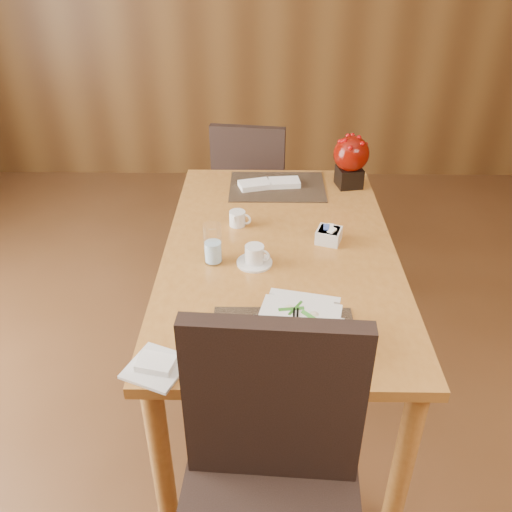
{
  "coord_description": "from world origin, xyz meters",
  "views": [
    {
      "loc": [
        -0.07,
        -1.2,
        1.86
      ],
      "look_at": [
        -0.09,
        0.35,
        0.87
      ],
      "focal_mm": 38.0,
      "sensor_mm": 36.0,
      "label": 1
    }
  ],
  "objects_px": {
    "sugar_caddy": "(329,235)",
    "bread_plate": "(157,367)",
    "coffee_cup": "(254,256)",
    "water_glass": "(213,244)",
    "far_chair": "(251,186)",
    "creamer_jug": "(237,218)",
    "soup_setting": "(299,330)",
    "dining_table": "(279,268)",
    "berry_decor": "(351,158)",
    "near_chair": "(270,494)"
  },
  "relations": [
    {
      "from": "dining_table",
      "to": "near_chair",
      "type": "relative_size",
      "value": 1.42
    },
    {
      "from": "creamer_jug",
      "to": "far_chair",
      "type": "distance_m",
      "value": 0.93
    },
    {
      "from": "bread_plate",
      "to": "near_chair",
      "type": "height_order",
      "value": "near_chair"
    },
    {
      "from": "berry_decor",
      "to": "bread_plate",
      "type": "xyz_separation_m",
      "value": [
        -0.71,
        -1.24,
        -0.13
      ]
    },
    {
      "from": "berry_decor",
      "to": "near_chair",
      "type": "relative_size",
      "value": 0.23
    },
    {
      "from": "coffee_cup",
      "to": "sugar_caddy",
      "type": "height_order",
      "value": "coffee_cup"
    },
    {
      "from": "coffee_cup",
      "to": "dining_table",
      "type": "bearing_deg",
      "value": 49.57
    },
    {
      "from": "water_glass",
      "to": "bread_plate",
      "type": "distance_m",
      "value": 0.58
    },
    {
      "from": "dining_table",
      "to": "far_chair",
      "type": "xyz_separation_m",
      "value": [
        -0.14,
        1.06,
        -0.14
      ]
    },
    {
      "from": "sugar_caddy",
      "to": "berry_decor",
      "type": "distance_m",
      "value": 0.55
    },
    {
      "from": "berry_decor",
      "to": "bread_plate",
      "type": "height_order",
      "value": "berry_decor"
    },
    {
      "from": "creamer_jug",
      "to": "soup_setting",
      "type": "bearing_deg",
      "value": -55.38
    },
    {
      "from": "water_glass",
      "to": "coffee_cup",
      "type": "bearing_deg",
      "value": -3.53
    },
    {
      "from": "sugar_caddy",
      "to": "far_chair",
      "type": "xyz_separation_m",
      "value": [
        -0.33,
        1.01,
        -0.27
      ]
    },
    {
      "from": "near_chair",
      "to": "sugar_caddy",
      "type": "bearing_deg",
      "value": 80.18
    },
    {
      "from": "coffee_cup",
      "to": "near_chair",
      "type": "relative_size",
      "value": 0.13
    },
    {
      "from": "dining_table",
      "to": "far_chair",
      "type": "relative_size",
      "value": 1.65
    },
    {
      "from": "sugar_caddy",
      "to": "near_chair",
      "type": "height_order",
      "value": "near_chair"
    },
    {
      "from": "sugar_caddy",
      "to": "berry_decor",
      "type": "xyz_separation_m",
      "value": [
        0.15,
        0.52,
        0.11
      ]
    },
    {
      "from": "water_glass",
      "to": "bread_plate",
      "type": "height_order",
      "value": "water_glass"
    },
    {
      "from": "water_glass",
      "to": "berry_decor",
      "type": "xyz_separation_m",
      "value": [
        0.59,
        0.68,
        0.06
      ]
    },
    {
      "from": "sugar_caddy",
      "to": "dining_table",
      "type": "bearing_deg",
      "value": -165.59
    },
    {
      "from": "dining_table",
      "to": "sugar_caddy",
      "type": "xyz_separation_m",
      "value": [
        0.19,
        0.05,
        0.12
      ]
    },
    {
      "from": "creamer_jug",
      "to": "water_glass",
      "type": "bearing_deg",
      "value": -87.12
    },
    {
      "from": "dining_table",
      "to": "coffee_cup",
      "type": "distance_m",
      "value": 0.2
    },
    {
      "from": "sugar_caddy",
      "to": "creamer_jug",
      "type": "bearing_deg",
      "value": 160.72
    },
    {
      "from": "creamer_jug",
      "to": "far_chair",
      "type": "xyz_separation_m",
      "value": [
        0.04,
        0.88,
        -0.27
      ]
    },
    {
      "from": "dining_table",
      "to": "far_chair",
      "type": "bearing_deg",
      "value": 97.34
    },
    {
      "from": "creamer_jug",
      "to": "berry_decor",
      "type": "distance_m",
      "value": 0.66
    },
    {
      "from": "dining_table",
      "to": "creamer_jug",
      "type": "bearing_deg",
      "value": 134.18
    },
    {
      "from": "water_glass",
      "to": "far_chair",
      "type": "relative_size",
      "value": 0.17
    },
    {
      "from": "far_chair",
      "to": "sugar_caddy",
      "type": "bearing_deg",
      "value": 116.08
    },
    {
      "from": "dining_table",
      "to": "soup_setting",
      "type": "height_order",
      "value": "soup_setting"
    },
    {
      "from": "sugar_caddy",
      "to": "berry_decor",
      "type": "bearing_deg",
      "value": 74.31
    },
    {
      "from": "berry_decor",
      "to": "sugar_caddy",
      "type": "bearing_deg",
      "value": -105.69
    },
    {
      "from": "soup_setting",
      "to": "near_chair",
      "type": "distance_m",
      "value": 0.46
    },
    {
      "from": "water_glass",
      "to": "sugar_caddy",
      "type": "xyz_separation_m",
      "value": [
        0.45,
        0.15,
        -0.05
      ]
    },
    {
      "from": "coffee_cup",
      "to": "water_glass",
      "type": "bearing_deg",
      "value": 176.47
    },
    {
      "from": "berry_decor",
      "to": "near_chair",
      "type": "distance_m",
      "value": 1.6
    },
    {
      "from": "near_chair",
      "to": "soup_setting",
      "type": "bearing_deg",
      "value": 81.41
    },
    {
      "from": "bread_plate",
      "to": "coffee_cup",
      "type": "bearing_deg",
      "value": 63.84
    },
    {
      "from": "sugar_caddy",
      "to": "coffee_cup",
      "type": "bearing_deg",
      "value": -150.62
    },
    {
      "from": "dining_table",
      "to": "creamer_jug",
      "type": "xyz_separation_m",
      "value": [
        -0.17,
        0.18,
        0.13
      ]
    },
    {
      "from": "far_chair",
      "to": "soup_setting",
      "type": "bearing_deg",
      "value": 104.31
    },
    {
      "from": "sugar_caddy",
      "to": "far_chair",
      "type": "distance_m",
      "value": 1.1
    },
    {
      "from": "creamer_jug",
      "to": "coffee_cup",
      "type": "bearing_deg",
      "value": -57.26
    },
    {
      "from": "coffee_cup",
      "to": "creamer_jug",
      "type": "xyz_separation_m",
      "value": [
        -0.08,
        0.29,
        -0.0
      ]
    },
    {
      "from": "soup_setting",
      "to": "bread_plate",
      "type": "height_order",
      "value": "soup_setting"
    },
    {
      "from": "sugar_caddy",
      "to": "bread_plate",
      "type": "relative_size",
      "value": 0.58
    },
    {
      "from": "dining_table",
      "to": "berry_decor",
      "type": "distance_m",
      "value": 0.71
    }
  ]
}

